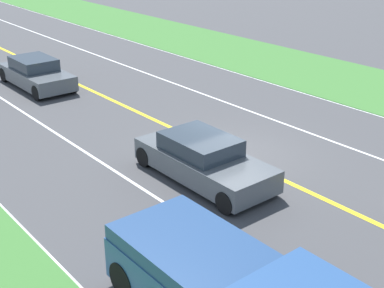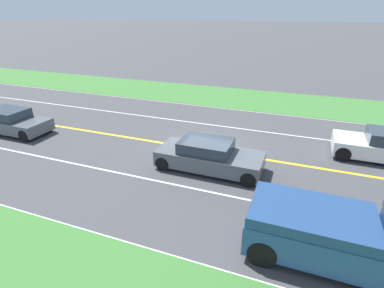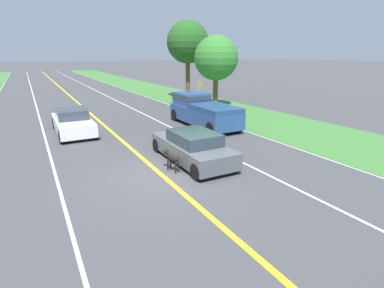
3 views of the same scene
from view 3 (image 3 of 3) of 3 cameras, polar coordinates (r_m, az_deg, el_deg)
ground_plane at (r=11.36m, az=-5.87°, el=-5.81°), size 400.00×400.00×0.00m
centre_divider_line at (r=11.36m, az=-5.87°, el=-5.79°), size 0.18×160.00×0.01m
lane_edge_line_right at (r=15.29m, az=19.03°, el=-0.67°), size 0.14×160.00×0.01m
lane_dash_same_dir at (r=13.01m, az=8.48°, el=-2.92°), size 0.10×160.00×0.01m
lane_dash_oncoming at (r=10.65m, az=-23.69°, el=-8.81°), size 0.10×160.00×0.01m
grass_verge_right at (r=17.57m, az=25.70°, el=0.80°), size 6.00×160.00×0.03m
ego_car at (r=12.49m, az=0.13°, el=-0.60°), size 1.87×4.50×1.31m
dog at (r=11.52m, az=-3.93°, el=-2.60°), size 0.44×1.08×0.84m
pickup_truck at (r=18.90m, az=1.91°, el=6.45°), size 2.06×5.68×1.91m
oncoming_car at (r=18.31m, az=-21.79°, el=3.92°), size 1.87×4.58×1.38m
roadside_tree_right_near at (r=25.71m, az=4.62°, el=15.94°), size 3.65×3.65×5.85m
roadside_tree_right_far at (r=30.95m, az=-0.83°, el=18.78°), size 4.11×4.11×7.54m
street_sign at (r=24.56m, az=1.32°, el=9.99°), size 0.11×0.64×2.29m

